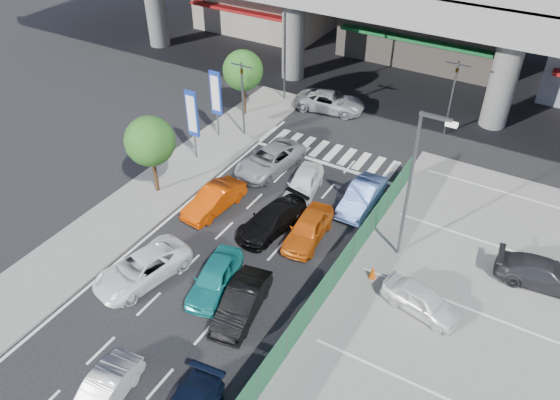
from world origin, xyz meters
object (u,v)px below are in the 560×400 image
Objects in this scene: traffic_light_right at (455,80)px; kei_truck_front_right at (362,196)px; street_lamp_right at (415,176)px; parked_sedan_white at (422,300)px; street_lamp_left at (287,39)px; hatch_white_back_mid at (102,394)px; wagon_silver_front_left at (270,160)px; sedan_white_front_mid at (303,184)px; tree_far at (243,71)px; traffic_light_left at (242,81)px; taxi_orange_right at (308,228)px; traffic_cone at (373,272)px; crossing_wagon_silver at (330,102)px; hatch_black_mid_right at (242,303)px; sedan_black_mid at (272,220)px; taxi_orange_left at (214,200)px; tree_near at (150,141)px; sedan_white_mid_left at (142,268)px; signboard_near at (192,116)px; signboard_far at (216,95)px; taxi_teal_mid at (215,278)px; parked_sedan_dgrey at (545,274)px.

traffic_light_right is 1.24× the size of kei_truck_front_right.
parked_sedan_white is (2.06, -3.15, -4.08)m from street_lamp_right.
hatch_white_back_mid is (6.67, -25.71, -4.15)m from street_lamp_left.
wagon_silver_front_left and sedan_white_front_mid have the same top height.
tree_far reaches higher than wagon_silver_front_left.
traffic_light_left is at bearing 155.84° from street_lamp_right.
traffic_light_right is at bearing 80.37° from kei_truck_front_right.
sedan_white_front_mid is at bearing -170.68° from kei_truck_front_right.
traffic_cone is (4.02, -1.02, -0.26)m from taxi_orange_right.
street_lamp_left is at bearing 96.24° from hatch_white_back_mid.
crossing_wagon_silver is (-3.23, 10.15, 0.00)m from sedan_white_front_mid.
sedan_white_front_mid is (-1.94, 9.36, 0.01)m from hatch_black_mid_right.
street_lamp_right reaches higher than sedan_white_front_mid.
sedan_black_mid is 5.79m from wagon_silver_front_left.
traffic_light_right is at bearing 30.89° from traffic_light_left.
taxi_orange_right is 0.97× the size of kei_truck_front_right.
traffic_light_left is 0.65× the size of street_lamp_left.
traffic_light_right reaches higher than parked_sedan_white.
hatch_white_back_mid is 12.48m from taxi_orange_left.
hatch_black_mid_right is at bearing 64.03° from hatch_white_back_mid.
street_lamp_right is 1.67× the size of tree_far.
tree_near is 0.96× the size of crossing_wagon_silver.
street_lamp_left is 20.57m from sedan_white_mid_left.
traffic_cone is at bearing -22.43° from wagon_silver_front_left.
traffic_light_right is 1.27× the size of taxi_orange_left.
signboard_far is (-0.40, 3.00, 0.00)m from signboard_near.
traffic_light_left is 1.38× the size of hatch_white_back_mid.
taxi_orange_left is at bearing 124.08° from hatch_black_mid_right.
taxi_teal_mid is at bearing -135.27° from street_lamp_right.
sedan_white_mid_left is at bearing -82.46° from wagon_silver_front_left.
signboard_far is 16.02m from hatch_black_mid_right.
traffic_light_right is 1.05× the size of wagon_silver_front_left.
taxi_orange_left reaches higher than hatch_white_back_mid.
traffic_cone is (4.18, 4.97, -0.25)m from hatch_black_mid_right.
sedan_white_front_mid is at bearing 116.96° from taxi_orange_right.
wagon_silver_front_left and kei_truck_front_right have the same top height.
signboard_far reaches higher than parked_sedan_dgrey.
signboard_near reaches higher than taxi_teal_mid.
signboard_far is (-1.27, -7.01, -1.71)m from street_lamp_left.
sedan_black_mid is 2.03m from taxi_orange_right.
tree_near is at bearing 179.15° from taxi_orange_right.
tree_far reaches higher than sedan_white_front_mid.
tree_near reaches higher than traffic_cone.
wagon_silver_front_left is at bearing 148.33° from traffic_cone.
hatch_white_back_mid is 0.93× the size of sedan_white_front_mid.
taxi_orange_right is 11.41m from parked_sedan_dgrey.
signboard_near is 1.16× the size of taxi_orange_right.
tree_far reaches higher than taxi_orange_right.
tree_far is 1.16× the size of hatch_black_mid_right.
tree_near is 1.19× the size of sedan_white_front_mid.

